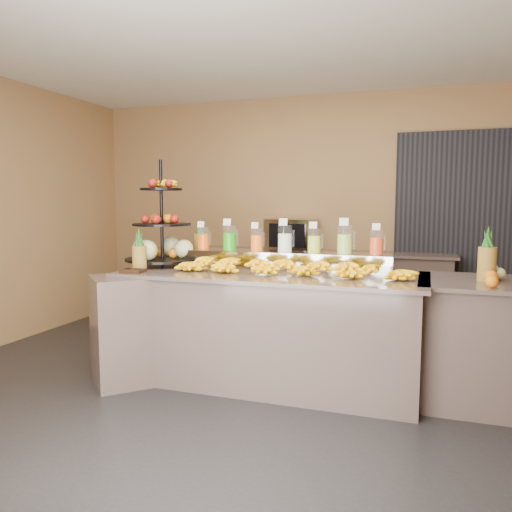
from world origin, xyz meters
The scene contains 20 objects.
ground centered at (0.00, 0.00, 0.00)m, with size 6.00×6.00×0.00m, color black.
room_envelope centered at (0.19, 0.79, 1.88)m, with size 6.04×5.02×2.82m.
buffet_counter centered at (-0.12, 0.26, 0.47)m, with size 2.75×1.25×0.93m.
right_counter centered at (1.70, 0.40, 0.47)m, with size 1.08×0.88×0.93m.
back_ledge centered at (0.00, 2.25, 0.47)m, with size 3.10×0.55×0.93m.
pitcher_tray centered at (0.04, 0.58, 1.01)m, with size 1.85×0.30×0.15m, color gray.
juice_pitcher_orange_a centered at (-0.74, 0.58, 1.17)m, with size 0.11×0.11×0.26m.
juice_pitcher_green centered at (-0.48, 0.58, 1.18)m, with size 0.12×0.13×0.29m.
juice_pitcher_orange_b centered at (-0.22, 0.58, 1.17)m, with size 0.11×0.11×0.26m.
juice_pitcher_milk centered at (0.04, 0.58, 1.18)m, with size 0.13×0.13×0.30m.
juice_pitcher_lemon centered at (0.30, 0.58, 1.17)m, with size 0.11×0.12×0.27m.
juice_pitcher_lime centered at (0.56, 0.58, 1.19)m, with size 0.13×0.13×0.31m.
juice_pitcher_orange_c centered at (0.82, 0.58, 1.17)m, with size 0.11×0.12×0.27m.
banana_heap centered at (0.16, 0.24, 1.01)m, with size 1.96×0.18×0.16m.
fruit_stand centered at (-1.05, 0.46, 1.17)m, with size 0.75×0.75×0.96m.
condiment_caddy centered at (-1.08, -0.06, 0.94)m, with size 0.19×0.14×0.03m, color black.
pineapple_left_a centered at (-1.12, 0.10, 1.06)m, with size 0.12×0.12×0.37m.
pineapple_left_b centered at (-0.87, 0.79, 1.09)m, with size 0.15×0.15×0.43m.
right_fruit_pile centered at (1.79, 0.27, 1.01)m, with size 0.47×0.45×0.25m.
oven_warmer centered at (-0.34, 2.25, 1.12)m, with size 0.56×0.39×0.38m, color gray.
Camera 1 is at (1.21, -3.60, 1.51)m, focal length 35.00 mm.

